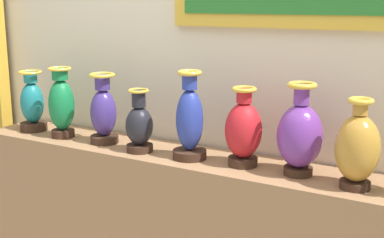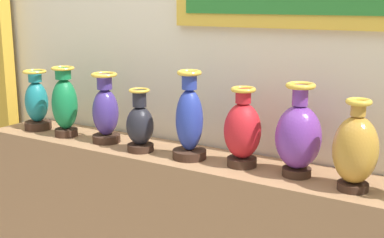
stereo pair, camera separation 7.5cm
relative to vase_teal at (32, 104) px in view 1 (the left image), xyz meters
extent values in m
cube|color=beige|center=(1.02, 0.26, 0.24)|extent=(3.91, 0.10, 2.70)
cylinder|color=#382319|center=(0.00, 0.00, -0.13)|extent=(0.15, 0.15, 0.04)
ellipsoid|color=#19727A|center=(0.00, 0.00, 0.01)|extent=(0.13, 0.13, 0.23)
cylinder|color=#19727A|center=(0.00, 0.00, 0.15)|extent=(0.07, 0.07, 0.06)
torus|color=gold|center=(0.00, 0.00, 0.18)|extent=(0.13, 0.13, 0.02)
cylinder|color=#382319|center=(0.25, -0.03, -0.13)|extent=(0.12, 0.12, 0.04)
ellipsoid|color=#14723D|center=(0.25, -0.03, 0.03)|extent=(0.14, 0.14, 0.27)
cylinder|color=#14723D|center=(0.25, -0.03, 0.19)|extent=(0.08, 0.08, 0.06)
torus|color=gold|center=(0.25, -0.03, 0.22)|extent=(0.12, 0.12, 0.01)
cylinder|color=#382319|center=(0.51, 0.00, -0.13)|extent=(0.14, 0.14, 0.04)
ellipsoid|color=#3F2D7F|center=(0.51, 0.00, 0.01)|extent=(0.13, 0.13, 0.24)
cylinder|color=#3F2D7F|center=(0.51, 0.00, 0.16)|extent=(0.08, 0.08, 0.07)
torus|color=gold|center=(0.51, 0.00, 0.20)|extent=(0.13, 0.13, 0.02)
cylinder|color=#382319|center=(0.76, -0.04, -0.13)|extent=(0.13, 0.13, 0.03)
ellipsoid|color=black|center=(0.76, -0.04, -0.02)|extent=(0.13, 0.13, 0.19)
cylinder|color=black|center=(0.76, -0.04, 0.11)|extent=(0.07, 0.07, 0.08)
torus|color=gold|center=(0.76, -0.04, 0.15)|extent=(0.10, 0.10, 0.01)
cylinder|color=#382319|center=(1.02, -0.02, -0.13)|extent=(0.16, 0.16, 0.04)
ellipsoid|color=#263899|center=(1.02, -0.02, 0.03)|extent=(0.13, 0.13, 0.28)
cylinder|color=#263899|center=(1.02, -0.02, 0.21)|extent=(0.07, 0.07, 0.07)
torus|color=gold|center=(1.02, -0.02, 0.25)|extent=(0.11, 0.11, 0.02)
cylinder|color=#382319|center=(1.28, 0.01, -0.13)|extent=(0.13, 0.13, 0.04)
ellipsoid|color=red|center=(1.28, 0.01, 0.01)|extent=(0.16, 0.16, 0.24)
cylinder|color=red|center=(1.28, 0.01, 0.16)|extent=(0.07, 0.07, 0.06)
torus|color=gold|center=(1.28, 0.01, 0.19)|extent=(0.11, 0.11, 0.02)
cylinder|color=#382319|center=(1.53, 0.01, -0.13)|extent=(0.12, 0.12, 0.03)
ellipsoid|color=#6B3393|center=(1.53, 0.01, 0.02)|extent=(0.19, 0.19, 0.26)
cylinder|color=#6B3393|center=(1.53, 0.01, 0.19)|extent=(0.06, 0.06, 0.08)
torus|color=gold|center=(1.53, 0.01, 0.23)|extent=(0.12, 0.12, 0.02)
cylinder|color=#382319|center=(1.78, -0.03, -0.13)|extent=(0.12, 0.12, 0.03)
ellipsoid|color=#B27F2D|center=(1.78, -0.03, 0.01)|extent=(0.17, 0.17, 0.26)
cylinder|color=#B27F2D|center=(1.78, -0.03, 0.17)|extent=(0.06, 0.06, 0.05)
torus|color=gold|center=(1.78, -0.03, 0.20)|extent=(0.10, 0.10, 0.02)
camera|label=1|loc=(2.19, -1.99, 0.56)|focal=48.55mm
camera|label=2|loc=(2.25, -1.95, 0.56)|focal=48.55mm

